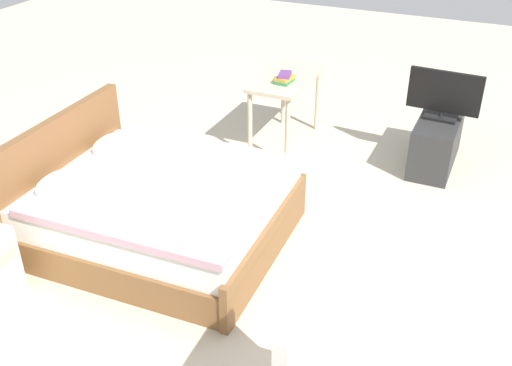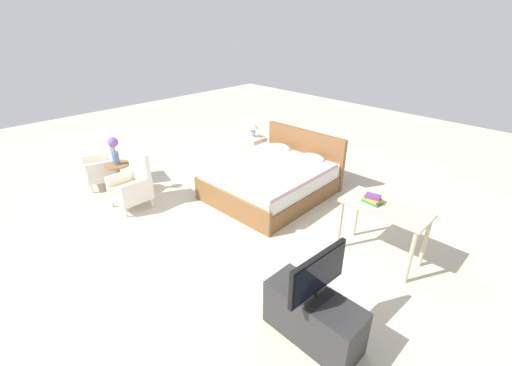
% 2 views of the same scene
% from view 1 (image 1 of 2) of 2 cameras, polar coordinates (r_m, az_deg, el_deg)
% --- Properties ---
extents(ground_plane, '(16.00, 16.00, 0.00)m').
position_cam_1_polar(ground_plane, '(4.96, 1.89, -6.75)').
color(ground_plane, beige).
extents(bed, '(1.75, 2.04, 0.96)m').
position_cam_1_polar(bed, '(5.05, -9.52, -2.32)').
color(bed, brown).
rests_on(bed, ground_plane).
extents(tv_stand, '(0.96, 0.40, 0.52)m').
position_cam_1_polar(tv_stand, '(6.42, 16.80, 3.79)').
color(tv_stand, '#2D2D2D').
rests_on(tv_stand, ground_plane).
extents(tv_flatscreen, '(0.22, 0.71, 0.49)m').
position_cam_1_polar(tv_flatscreen, '(6.22, 17.50, 8.02)').
color(tv_flatscreen, black).
rests_on(tv_flatscreen, tv_stand).
extents(vanity_desk, '(1.04, 0.52, 0.76)m').
position_cam_1_polar(vanity_desk, '(6.48, 2.87, 9.11)').
color(vanity_desk, beige).
rests_on(vanity_desk, ground_plane).
extents(book_stack, '(0.23, 0.18, 0.11)m').
position_cam_1_polar(book_stack, '(6.26, 2.75, 9.95)').
color(book_stack, '#337A47').
rests_on(book_stack, vanity_desk).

